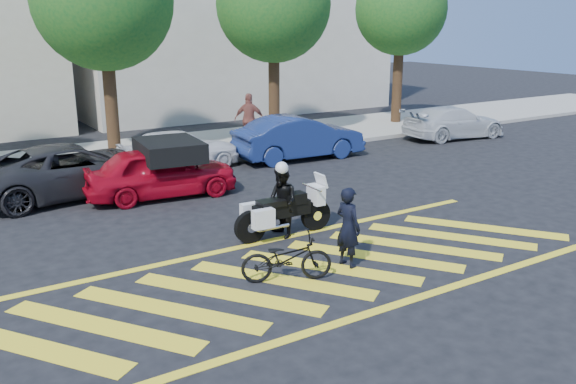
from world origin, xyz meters
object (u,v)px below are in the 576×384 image
parked_mid_right (179,149)px  officer_moto (282,203)px  red_convertible (160,172)px  bicycle (287,258)px  parked_mid_left (73,170)px  parked_far_right (454,123)px  parked_right (299,137)px  officer_bike (348,227)px  police_motorcycle (282,212)px

parked_mid_right → officer_moto: bearing=177.1°
officer_moto → red_convertible: 4.58m
officer_moto → parked_mid_right: bearing=177.2°
bicycle → parked_mid_left: bearing=35.9°
red_convertible → parked_far_right: size_ratio=0.93×
red_convertible → parked_mid_left: size_ratio=0.79×
officer_moto → parked_right: 7.90m
officer_bike → parked_far_right: 14.51m
red_convertible → parked_far_right: (13.16, 1.79, -0.06)m
officer_bike → parked_mid_right: bearing=-10.7°
bicycle → parked_far_right: 15.65m
red_convertible → police_motorcycle: bearing=-160.2°
parked_mid_right → parked_far_right: size_ratio=0.88×
parked_mid_left → parked_far_right: parked_mid_left is taller
parked_mid_right → parked_far_right: bearing=-93.0°
officer_bike → bicycle: officer_bike is taller
police_motorcycle → parked_mid_right: bearing=87.4°
officer_bike → police_motorcycle: 2.11m
parked_mid_left → parked_far_right: 15.11m
parked_mid_left → parked_mid_right: parked_mid_left is taller
officer_bike → police_motorcycle: bearing=-3.4°
red_convertible → parked_mid_left: parked_mid_left is taller
police_motorcycle → parked_mid_left: size_ratio=0.46×
parked_mid_left → officer_bike: bearing=-164.3°
parked_far_right → parked_mid_left: bearing=98.2°
officer_moto → parked_mid_right: 7.22m
parked_right → parked_far_right: parked_right is taller
officer_moto → parked_far_right: size_ratio=0.36×
police_motorcycle → parked_right: bearing=55.9°
officer_moto → parked_mid_left: bearing=-150.8°
bicycle → police_motorcycle: (1.20, 2.07, 0.13)m
parked_mid_left → parked_mid_right: (3.61, 1.34, -0.05)m
bicycle → parked_mid_right: 9.44m
officer_bike → bicycle: bearing=80.6°
police_motorcycle → parked_mid_left: (-3.05, 5.86, 0.14)m
officer_bike → parked_mid_left: (-3.23, 7.95, -0.08)m
parked_mid_left → parked_right: (7.68, 0.53, 0.03)m
bicycle → red_convertible: bearing=21.9°
parked_right → parked_far_right: size_ratio=1.03×
parked_mid_left → parked_far_right: (15.10, 0.38, -0.07)m
officer_bike → parked_mid_right: size_ratio=0.41×
officer_bike → bicycle: size_ratio=0.95×
police_motorcycle → officer_bike: bearing=-83.2°
officer_bike → parked_right: 9.58m
officer_moto → red_convertible: (-1.09, 4.45, -0.09)m
parked_mid_right → parked_right: (4.07, -0.81, 0.09)m
parked_mid_left → bicycle: bearing=-173.3°
bicycle → red_convertible: red_convertible is taller
parked_right → parked_mid_left: bearing=97.4°
bicycle → parked_far_right: parked_far_right is taller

